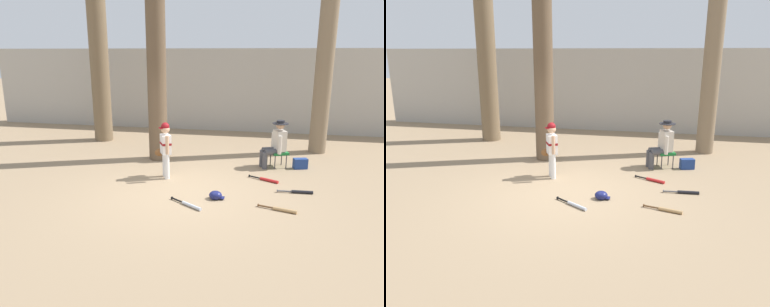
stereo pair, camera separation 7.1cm
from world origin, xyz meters
TOP-DOWN VIEW (x-y plane):
  - ground_plane at (0.00, 0.00)m, footprint 60.00×60.00m
  - concrete_back_wall at (0.00, 6.67)m, footprint 18.00×0.36m
  - tree_near_player at (-1.17, 2.40)m, footprint 0.79×0.79m
  - tree_behind_spectator at (3.18, 4.00)m, footprint 0.70×0.70m
  - young_ballplayer at (-0.57, 0.92)m, footprint 0.49×0.53m
  - folding_stool at (2.03, 2.28)m, footprint 0.52×0.52m
  - seated_spectator at (1.94, 2.25)m, footprint 0.67×0.54m
  - handbag_beside_stool at (2.57, 2.25)m, footprint 0.38×0.26m
  - tree_far_left at (-3.60, 4.22)m, footprint 0.88×0.88m
  - bat_black_composite at (2.42, 0.48)m, footprint 0.73×0.10m
  - bat_wood_tan at (2.04, -0.50)m, footprint 0.72×0.26m
  - bat_aluminum_silver at (0.32, -0.63)m, footprint 0.70×0.50m
  - bat_red_barrel at (1.76, 1.12)m, footprint 0.69×0.39m
  - batting_helmet_navy at (0.76, -0.15)m, footprint 0.31×0.24m

SIDE VIEW (x-z plane):
  - ground_plane at x=0.00m, z-range 0.00..0.00m
  - bat_wood_tan at x=2.04m, z-range 0.00..0.07m
  - bat_aluminum_silver at x=0.32m, z-range 0.00..0.07m
  - bat_black_composite at x=2.42m, z-range 0.00..0.07m
  - bat_red_barrel at x=1.76m, z-range 0.00..0.07m
  - batting_helmet_navy at x=0.76m, z-range -0.01..0.17m
  - handbag_beside_stool at x=2.57m, z-range 0.00..0.26m
  - folding_stool at x=2.03m, z-range 0.16..0.57m
  - seated_spectator at x=1.94m, z-range 0.04..1.24m
  - young_ballplayer at x=-0.57m, z-range 0.09..1.40m
  - concrete_back_wall at x=0.00m, z-range 0.00..2.96m
  - tree_near_player at x=-1.17m, z-range -0.40..5.31m
  - tree_far_left at x=-3.60m, z-range -0.43..5.61m
  - tree_behind_spectator at x=3.18m, z-range -0.35..5.72m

